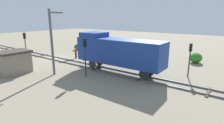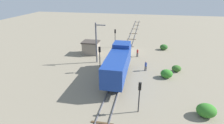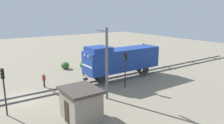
{
  "view_description": "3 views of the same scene",
  "coord_description": "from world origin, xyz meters",
  "px_view_note": "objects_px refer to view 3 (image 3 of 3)",
  "views": [
    {
      "loc": [
        16.92,
        24.69,
        6.58
      ],
      "look_at": [
        0.53,
        12.6,
        1.4
      ],
      "focal_mm": 28.0,
      "sensor_mm": 36.0,
      "label": 1
    },
    {
      "loc": [
        -3.79,
        36.95,
        13.23
      ],
      "look_at": [
        1.2,
        11.66,
        2.17
      ],
      "focal_mm": 28.0,
      "sensor_mm": 36.0,
      "label": 2
    },
    {
      "loc": [
        23.33,
        -4.74,
        9.02
      ],
      "look_at": [
        0.26,
        11.25,
        2.6
      ],
      "focal_mm": 35.0,
      "sensor_mm": 36.0,
      "label": 3
    }
  ],
  "objects_px": {
    "worker_by_signal": "(83,69)",
    "traffic_signal_far": "(143,50)",
    "relay_hut": "(81,103)",
    "locomotive": "(121,59)",
    "traffic_signal_near": "(4,83)",
    "catenary_mast": "(106,62)",
    "worker_near_track": "(44,79)",
    "traffic_signal_mid": "(125,64)"
  },
  "relations": [
    {
      "from": "relay_hut",
      "to": "traffic_signal_mid",
      "type": "bearing_deg",
      "value": 117.08
    },
    {
      "from": "traffic_signal_mid",
      "to": "worker_by_signal",
      "type": "bearing_deg",
      "value": -167.11
    },
    {
      "from": "locomotive",
      "to": "relay_hut",
      "type": "relative_size",
      "value": 3.31
    },
    {
      "from": "catenary_mast",
      "to": "relay_hut",
      "type": "bearing_deg",
      "value": -59.42
    },
    {
      "from": "worker_near_track",
      "to": "traffic_signal_near",
      "type": "bearing_deg",
      "value": 72.34
    },
    {
      "from": "traffic_signal_mid",
      "to": "worker_near_track",
      "type": "distance_m",
      "value": 10.12
    },
    {
      "from": "traffic_signal_far",
      "to": "worker_by_signal",
      "type": "relative_size",
      "value": 2.26
    },
    {
      "from": "worker_by_signal",
      "to": "catenary_mast",
      "type": "bearing_deg",
      "value": 48.8
    },
    {
      "from": "locomotive",
      "to": "worker_near_track",
      "type": "xyz_separation_m",
      "value": [
        -2.4,
        -10.05,
        -1.78
      ]
    },
    {
      "from": "locomotive",
      "to": "worker_near_track",
      "type": "height_order",
      "value": "locomotive"
    },
    {
      "from": "locomotive",
      "to": "worker_by_signal",
      "type": "bearing_deg",
      "value": -138.22
    },
    {
      "from": "traffic_signal_far",
      "to": "worker_near_track",
      "type": "height_order",
      "value": "traffic_signal_far"
    },
    {
      "from": "locomotive",
      "to": "traffic_signal_far",
      "type": "bearing_deg",
      "value": 116.0
    },
    {
      "from": "traffic_signal_far",
      "to": "catenary_mast",
      "type": "distance_m",
      "value": 15.67
    },
    {
      "from": "worker_by_signal",
      "to": "catenary_mast",
      "type": "relative_size",
      "value": 0.23
    },
    {
      "from": "relay_hut",
      "to": "catenary_mast",
      "type": "bearing_deg",
      "value": 120.58
    },
    {
      "from": "traffic_signal_mid",
      "to": "locomotive",
      "type": "bearing_deg",
      "value": 149.38
    },
    {
      "from": "worker_by_signal",
      "to": "traffic_signal_near",
      "type": "bearing_deg",
      "value": 3.6
    },
    {
      "from": "traffic_signal_near",
      "to": "traffic_signal_far",
      "type": "height_order",
      "value": "traffic_signal_near"
    },
    {
      "from": "traffic_signal_near",
      "to": "relay_hut",
      "type": "height_order",
      "value": "traffic_signal_near"
    },
    {
      "from": "locomotive",
      "to": "relay_hut",
      "type": "height_order",
      "value": "locomotive"
    },
    {
      "from": "worker_near_track",
      "to": "worker_by_signal",
      "type": "bearing_deg",
      "value": -138.98
    },
    {
      "from": "traffic_signal_near",
      "to": "traffic_signal_far",
      "type": "relative_size",
      "value": 1.13
    },
    {
      "from": "traffic_signal_far",
      "to": "catenary_mast",
      "type": "height_order",
      "value": "catenary_mast"
    },
    {
      "from": "traffic_signal_far",
      "to": "traffic_signal_near",
      "type": "bearing_deg",
      "value": -73.26
    },
    {
      "from": "traffic_signal_far",
      "to": "worker_by_signal",
      "type": "bearing_deg",
      "value": -93.09
    },
    {
      "from": "traffic_signal_near",
      "to": "worker_by_signal",
      "type": "relative_size",
      "value": 2.55
    },
    {
      "from": "traffic_signal_near",
      "to": "catenary_mast",
      "type": "bearing_deg",
      "value": 79.69
    },
    {
      "from": "traffic_signal_far",
      "to": "catenary_mast",
      "type": "bearing_deg",
      "value": -56.86
    },
    {
      "from": "relay_hut",
      "to": "worker_near_track",
      "type": "bearing_deg",
      "value": -179.87
    },
    {
      "from": "worker_by_signal",
      "to": "traffic_signal_far",
      "type": "bearing_deg",
      "value": 147.7
    },
    {
      "from": "traffic_signal_far",
      "to": "relay_hut",
      "type": "xyz_separation_m",
      "value": [
        11.1,
        -17.41,
        -1.29
      ]
    },
    {
      "from": "worker_near_track",
      "to": "catenary_mast",
      "type": "height_order",
      "value": "catenary_mast"
    },
    {
      "from": "traffic_signal_near",
      "to": "relay_hut",
      "type": "relative_size",
      "value": 1.24
    },
    {
      "from": "traffic_signal_far",
      "to": "worker_near_track",
      "type": "bearing_deg",
      "value": -86.06
    },
    {
      "from": "traffic_signal_far",
      "to": "worker_by_signal",
      "type": "height_order",
      "value": "traffic_signal_far"
    },
    {
      "from": "traffic_signal_mid",
      "to": "catenary_mast",
      "type": "height_order",
      "value": "catenary_mast"
    },
    {
      "from": "locomotive",
      "to": "catenary_mast",
      "type": "xyz_separation_m",
      "value": [
        4.93,
        -5.69,
        1.24
      ]
    },
    {
      "from": "traffic_signal_mid",
      "to": "worker_by_signal",
      "type": "distance_m",
      "value": 8.06
    },
    {
      "from": "traffic_signal_near",
      "to": "catenary_mast",
      "type": "distance_m",
      "value": 9.75
    },
    {
      "from": "traffic_signal_far",
      "to": "relay_hut",
      "type": "height_order",
      "value": "traffic_signal_far"
    },
    {
      "from": "locomotive",
      "to": "relay_hut",
      "type": "bearing_deg",
      "value": -53.22
    }
  ]
}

